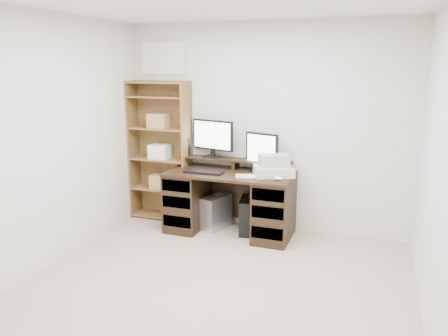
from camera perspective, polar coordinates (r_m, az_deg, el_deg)
The scene contains 14 objects.
room at distance 3.46m, azimuth -3.04°, elevation 0.96°, with size 3.54×4.04×2.54m.
desk at distance 5.27m, azimuth 0.78°, elevation -4.38°, with size 1.50×0.70×0.75m.
riser_shelf at distance 5.35m, azimuth 1.52°, elevation 0.90°, with size 1.40×0.22×0.12m.
monitor_wide at distance 5.43m, azimuth -1.48°, elevation 4.14°, with size 0.57×0.20×0.46m.
monitor_small at distance 5.18m, azimuth 4.94°, elevation 2.25°, with size 0.42×0.21×0.46m.
speaker at distance 5.57m, azimuth -5.02°, elevation 2.79°, with size 0.09×0.09×0.22m, color black.
keyboard_black at distance 5.15m, azimuth -2.71°, elevation -0.52°, with size 0.47×0.16×0.03m, color black.
keyboard_white at distance 4.96m, azimuth 4.04°, elevation -1.09°, with size 0.43×0.13×0.02m, color white.
mouse at distance 4.86m, azimuth 7.09°, elevation -1.36°, with size 0.09×0.06×0.04m, color silver.
printer at distance 5.04m, azimuth 6.48°, elevation -0.39°, with size 0.44×0.33×0.11m, color beige.
basket at distance 5.02m, azimuth 6.52°, elevation 1.01°, with size 0.33×0.24×0.14m, color #9BA0A6.
tower_silver at distance 5.44m, azimuth -1.01°, elevation -5.82°, with size 0.19×0.42×0.42m, color silver.
tower_black at distance 5.34m, azimuth 3.10°, elevation -6.20°, with size 0.27×0.45×0.42m.
bookshelf at distance 5.74m, azimuth -8.28°, elevation 2.37°, with size 0.80×0.30×1.80m.
Camera 1 is at (1.31, -3.11, 1.99)m, focal length 35.00 mm.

